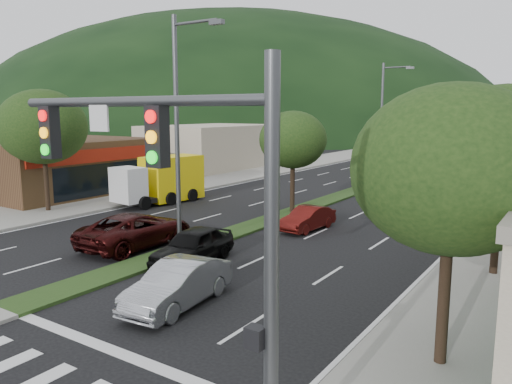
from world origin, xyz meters
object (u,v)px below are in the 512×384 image
Objects in this scene: tree_med_far at (418,122)px; box_truck at (163,181)px; tree_r_a at (452,170)px; car_queue_d at (448,214)px; car_queue_a at (193,246)px; motorhome at (467,180)px; tree_l_a at (43,127)px; car_queue_c at (308,218)px; sedan_silver at (178,284)px; streetlight_mid at (384,117)px; traffic_signal at (191,201)px; streetlight_near at (180,124)px; car_queue_b at (429,197)px; tree_med_near at (293,140)px; suv_maroon at (136,230)px; tree_r_b at (504,142)px.

tree_med_far reaches higher than box_truck.
tree_r_a is 16.67m from car_queue_d.
car_queue_a is 20.28m from motorhome.
tree_l_a is at bearing 68.32° from box_truck.
car_queue_d is at bearing -161.73° from box_truck.
tree_r_a is 14.82m from car_queue_c.
streetlight_mid is at bearing 91.49° from sedan_silver.
streetlight_near reaches higher than traffic_signal.
car_queue_b is (18.78, 14.78, -4.55)m from tree_l_a.
streetlight_mid is at bearing 128.17° from car_queue_b.
tree_med_near reaches higher than motorhome.
sedan_silver is (3.89, -4.60, -4.87)m from streetlight_near.
box_truck is (-9.21, -16.66, -4.12)m from streetlight_mid.
car_queue_c is 0.57× the size of box_truck.
motorhome is at bearing -40.16° from streetlight_mid.
car_queue_b is (-5.72, 20.78, -4.19)m from tree_r_a.
tree_l_a is at bearing -14.02° from suv_maroon.
car_queue_a is 0.94× the size of car_queue_d.
car_queue_b is at bearing -141.03° from motorhome.
tree_l_a is (-12.50, -8.00, 0.75)m from tree_med_near.
tree_med_far is at bearing 90.33° from streetlight_near.
motorhome reaches higher than car_queue_b.
tree_l_a reaches higher than tree_med_far.
tree_med_far is 26.08m from car_queue_d.
streetlight_near is 2.72× the size of car_queue_c.
tree_r_b is 0.69× the size of streetlight_near.
suv_maroon is (-2.49, -25.39, -4.80)m from streetlight_mid.
tree_r_b reaches higher than sedan_silver.
tree_r_b is 0.96× the size of tree_l_a.
suv_maroon is 0.66× the size of motorhome.
car_queue_a is at bearing 163.64° from tree_r_a.
tree_r_a is 0.92× the size of tree_l_a.
traffic_signal is at bearing -28.19° from tree_l_a.
tree_r_a reaches higher than sedan_silver.
tree_r_a is 41.76m from tree_med_far.
streetlight_near is (-11.79, -4.00, 0.55)m from tree_r_b.
tree_r_b is 1.15× the size of tree_med_near.
car_queue_c is (15.24, 4.78, -4.58)m from tree_l_a.
streetlight_near reaches higher than tree_med_near.
streetlight_mid is (-11.79, 29.00, 0.76)m from tree_r_a.
sedan_silver is at bearing -77.82° from car_queue_c.
car_queue_a is (-10.44, 3.06, -4.10)m from tree_r_a.
car_queue_d is at bearing -57.58° from streetlight_mid.
tree_med_far is 1.89× the size of car_queue_c.
streetlight_mid reaches higher than car_queue_a.
streetlight_near reaches higher than motorhome.
streetlight_near is at bearing 124.23° from sedan_silver.
car_queue_d is at bearing 113.60° from tree_r_b.
car_queue_c is 0.81× the size of car_queue_d.
car_queue_a reaches higher than car_queue_b.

